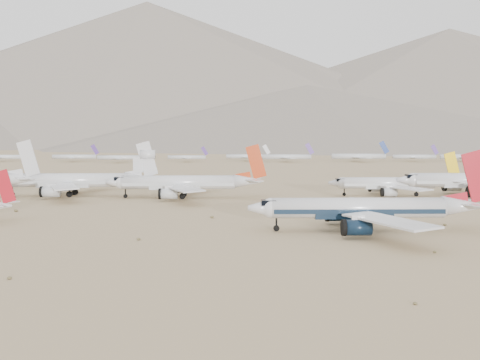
{
  "coord_description": "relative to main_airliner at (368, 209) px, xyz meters",
  "views": [
    {
      "loc": [
        -25.76,
        -120.86,
        20.48
      ],
      "look_at": [
        -22.58,
        49.25,
        7.0
      ],
      "focal_mm": 40.0,
      "sensor_mm": 36.0,
      "label": 1
    }
  ],
  "objects": [
    {
      "name": "main_airliner",
      "position": [
        0.0,
        0.0,
        0.0
      ],
      "size": [
        50.87,
        49.69,
        17.95
      ],
      "color": "silver",
      "rests_on": "ground"
    },
    {
      "name": "row2_navy_widebody",
      "position": [
        56.73,
        68.94,
        0.56
      ],
      "size": [
        55.36,
        54.13,
        19.69
      ],
      "color": "silver",
      "rests_on": "ground"
    },
    {
      "name": "row2_orange_tail",
      "position": [
        -45.59,
        65.36,
        0.23
      ],
      "size": [
        51.57,
        50.45,
        18.4
      ],
      "color": "silver",
      "rests_on": "ground"
    },
    {
      "name": "ground",
      "position": [
        -4.53,
        5.13,
        -4.94
      ],
      "size": [
        7000.0,
        7000.0,
        0.0
      ],
      "primitive_type": "plane",
      "color": "#967F57",
      "rests_on": "ground"
    },
    {
      "name": "distant_storage_row",
      "position": [
        -24.08,
        337.5,
        -0.53
      ],
      "size": [
        483.94,
        61.14,
        15.72
      ],
      "color": "silver",
      "rests_on": "ground"
    },
    {
      "name": "row2_gold_tail",
      "position": [
        27.39,
        70.81,
        -0.53
      ],
      "size": [
        44.23,
        43.26,
        15.75
      ],
      "color": "silver",
      "rests_on": "ground"
    },
    {
      "name": "desert_scrub",
      "position": [
        -15.61,
        -21.36,
        -4.65
      ],
      "size": [
        247.37,
        121.67,
        0.63
      ],
      "color": "brown",
      "rests_on": "ground"
    },
    {
      "name": "foothills",
      "position": [
        522.15,
        1105.13,
        62.22
      ],
      "size": [
        4637.5,
        1395.0,
        155.0
      ],
      "color": "slate",
      "rests_on": "ground"
    },
    {
      "name": "row2_white_trijet",
      "position": [
        -84.4,
        72.18,
        0.69
      ],
      "size": [
        54.84,
        53.59,
        19.43
      ],
      "color": "silver",
      "rests_on": "ground"
    },
    {
      "name": "mountain_range",
      "position": [
        65.65,
        1653.14,
        185.38
      ],
      "size": [
        7354.0,
        3024.0,
        470.0
      ],
      "color": "slate",
      "rests_on": "ground"
    }
  ]
}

